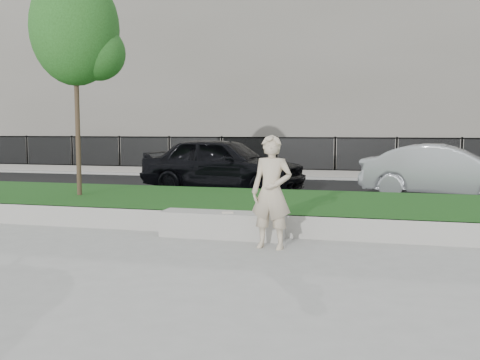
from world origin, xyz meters
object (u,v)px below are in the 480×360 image
(stone_bench, at_px, (222,225))
(man, at_px, (272,192))
(book, at_px, (228,212))
(car_silver, at_px, (445,171))
(young_tree, at_px, (79,32))
(car_dark, at_px, (223,165))

(stone_bench, distance_m, man, 1.37)
(man, height_order, book, man)
(car_silver, bearing_deg, young_tree, 127.74)
(man, relative_size, car_dark, 0.38)
(young_tree, xyz_separation_m, car_silver, (8.31, 4.41, -3.28))
(car_dark, relative_size, car_silver, 1.10)
(book, xyz_separation_m, young_tree, (-4.01, 2.01, 3.59))
(book, bearing_deg, man, -48.58)
(stone_bench, xyz_separation_m, young_tree, (-3.90, 1.95, 3.82))
(stone_bench, bearing_deg, car_silver, 55.21)
(car_silver, bearing_deg, book, 155.99)
(book, relative_size, young_tree, 0.04)
(stone_bench, xyz_separation_m, car_silver, (4.42, 6.36, 0.54))
(car_silver, bearing_deg, car_dark, 102.64)
(car_silver, bearing_deg, stone_bench, 155.02)
(car_dark, bearing_deg, stone_bench, -154.66)
(young_tree, bearing_deg, car_dark, 62.39)
(man, distance_m, young_tree, 6.37)
(man, bearing_deg, book, 153.81)
(man, bearing_deg, young_tree, 159.00)
(stone_bench, distance_m, car_silver, 7.76)
(stone_bench, height_order, car_dark, car_dark)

